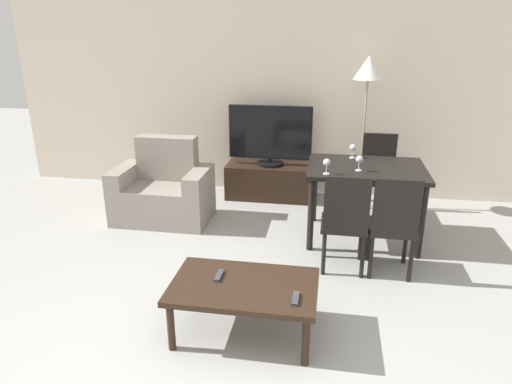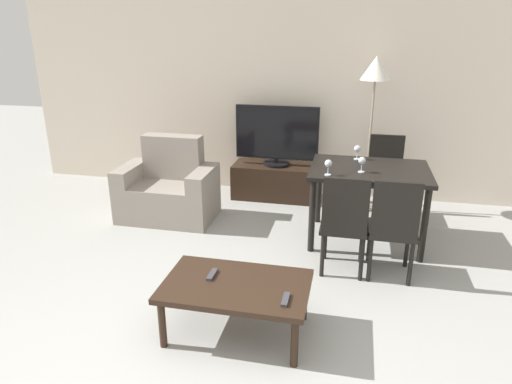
% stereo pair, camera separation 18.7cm
% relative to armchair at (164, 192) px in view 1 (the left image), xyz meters
% --- Properties ---
extents(wall_back, '(6.86, 0.06, 2.70)m').
position_rel_armchair_xyz_m(wall_back, '(1.12, 1.18, 1.04)').
color(wall_back, beige).
rests_on(wall_back, ground_plane).
extents(armchair, '(1.02, 0.65, 0.89)m').
position_rel_armchair_xyz_m(armchair, '(0.00, 0.00, 0.00)').
color(armchair, gray).
rests_on(armchair, ground_plane).
extents(tv_stand, '(1.05, 0.47, 0.42)m').
position_rel_armchair_xyz_m(tv_stand, '(1.05, 0.87, -0.10)').
color(tv_stand, black).
rests_on(tv_stand, ground_plane).
extents(tv, '(1.00, 0.32, 0.72)m').
position_rel_armchair_xyz_m(tv, '(1.05, 0.87, 0.47)').
color(tv, black).
rests_on(tv, tv_stand).
extents(coffee_table, '(0.99, 0.61, 0.39)m').
position_rel_armchair_xyz_m(coffee_table, '(1.26, -1.84, 0.03)').
color(coffee_table, black).
rests_on(coffee_table, ground_plane).
extents(dining_table, '(1.12, 0.83, 0.75)m').
position_rel_armchair_xyz_m(dining_table, '(2.13, -0.14, 0.34)').
color(dining_table, black).
rests_on(dining_table, ground_plane).
extents(dining_chair_near, '(0.40, 0.40, 0.90)m').
position_rel_armchair_xyz_m(dining_chair_near, '(1.94, -0.87, 0.18)').
color(dining_chair_near, black).
rests_on(dining_chair_near, ground_plane).
extents(dining_chair_far, '(0.40, 0.40, 0.90)m').
position_rel_armchair_xyz_m(dining_chair_far, '(2.33, 0.59, 0.18)').
color(dining_chair_far, black).
rests_on(dining_chair_far, ground_plane).
extents(dining_chair_near_right, '(0.40, 0.40, 0.90)m').
position_rel_armchair_xyz_m(dining_chair_near_right, '(2.33, -0.87, 0.18)').
color(dining_chair_near_right, black).
rests_on(dining_chair_near_right, ground_plane).
extents(floor_lamp, '(0.32, 0.32, 1.73)m').
position_rel_armchair_xyz_m(floor_lamp, '(2.14, 0.74, 1.19)').
color(floor_lamp, gray).
rests_on(floor_lamp, ground_plane).
extents(remote_primary, '(0.04, 0.15, 0.02)m').
position_rel_armchair_xyz_m(remote_primary, '(1.07, -1.78, 0.08)').
color(remote_primary, '#38383D').
rests_on(remote_primary, coffee_table).
extents(remote_secondary, '(0.04, 0.15, 0.02)m').
position_rel_armchair_xyz_m(remote_secondary, '(1.62, -1.98, 0.08)').
color(remote_secondary, '#38383D').
rests_on(remote_secondary, coffee_table).
extents(wine_glass_left, '(0.07, 0.07, 0.15)m').
position_rel_armchair_xyz_m(wine_glass_left, '(1.75, -0.45, 0.54)').
color(wine_glass_left, silver).
rests_on(wine_glass_left, dining_table).
extents(wine_glass_center, '(0.07, 0.07, 0.15)m').
position_rel_armchair_xyz_m(wine_glass_center, '(2.05, -0.29, 0.54)').
color(wine_glass_center, silver).
rests_on(wine_glass_center, dining_table).
extents(wine_glass_right, '(0.07, 0.07, 0.15)m').
position_rel_armchair_xyz_m(wine_glass_right, '(2.00, 0.15, 0.54)').
color(wine_glass_right, silver).
rests_on(wine_glass_right, dining_table).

